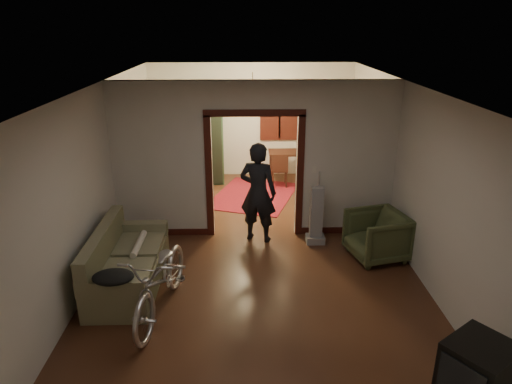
{
  "coord_description": "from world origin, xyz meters",
  "views": [
    {
      "loc": [
        -0.17,
        -6.99,
        3.7
      ],
      "look_at": [
        0.0,
        -0.3,
        1.2
      ],
      "focal_mm": 32.0,
      "sensor_mm": 36.0,
      "label": 1
    }
  ],
  "objects_px": {
    "sofa": "(128,258)",
    "locker": "(203,143)",
    "bicycle": "(161,279)",
    "armchair": "(377,236)",
    "desk": "(290,167)",
    "person": "(258,193)"
  },
  "relations": [
    {
      "from": "sofa",
      "to": "locker",
      "type": "distance_m",
      "value": 4.79
    },
    {
      "from": "bicycle",
      "to": "locker",
      "type": "height_order",
      "value": "locker"
    },
    {
      "from": "bicycle",
      "to": "sofa",
      "type": "bearing_deg",
      "value": 139.83
    },
    {
      "from": "armchair",
      "to": "desk",
      "type": "distance_m",
      "value": 3.97
    },
    {
      "from": "person",
      "to": "desk",
      "type": "bearing_deg",
      "value": -87.35
    },
    {
      "from": "person",
      "to": "locker",
      "type": "relative_size",
      "value": 0.92
    },
    {
      "from": "armchair",
      "to": "desk",
      "type": "bearing_deg",
      "value": -178.87
    },
    {
      "from": "locker",
      "to": "sofa",
      "type": "bearing_deg",
      "value": -101.74
    },
    {
      "from": "sofa",
      "to": "bicycle",
      "type": "height_order",
      "value": "bicycle"
    },
    {
      "from": "person",
      "to": "desk",
      "type": "height_order",
      "value": "person"
    },
    {
      "from": "desk",
      "to": "person",
      "type": "bearing_deg",
      "value": -123.68
    },
    {
      "from": "armchair",
      "to": "bicycle",
      "type": "bearing_deg",
      "value": -80.49
    },
    {
      "from": "bicycle",
      "to": "armchair",
      "type": "distance_m",
      "value": 3.59
    },
    {
      "from": "sofa",
      "to": "locker",
      "type": "relative_size",
      "value": 0.99
    },
    {
      "from": "desk",
      "to": "sofa",
      "type": "bearing_deg",
      "value": -139.55
    },
    {
      "from": "sofa",
      "to": "locker",
      "type": "bearing_deg",
      "value": 80.79
    },
    {
      "from": "person",
      "to": "armchair",
      "type": "bearing_deg",
      "value": 177.81
    },
    {
      "from": "sofa",
      "to": "bicycle",
      "type": "bearing_deg",
      "value": -49.2
    },
    {
      "from": "sofa",
      "to": "desk",
      "type": "height_order",
      "value": "sofa"
    },
    {
      "from": "bicycle",
      "to": "armchair",
      "type": "bearing_deg",
      "value": 32.46
    },
    {
      "from": "armchair",
      "to": "locker",
      "type": "xyz_separation_m",
      "value": [
        -3.17,
        3.95,
        0.58
      ]
    },
    {
      "from": "armchair",
      "to": "locker",
      "type": "relative_size",
      "value": 0.45
    }
  ]
}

